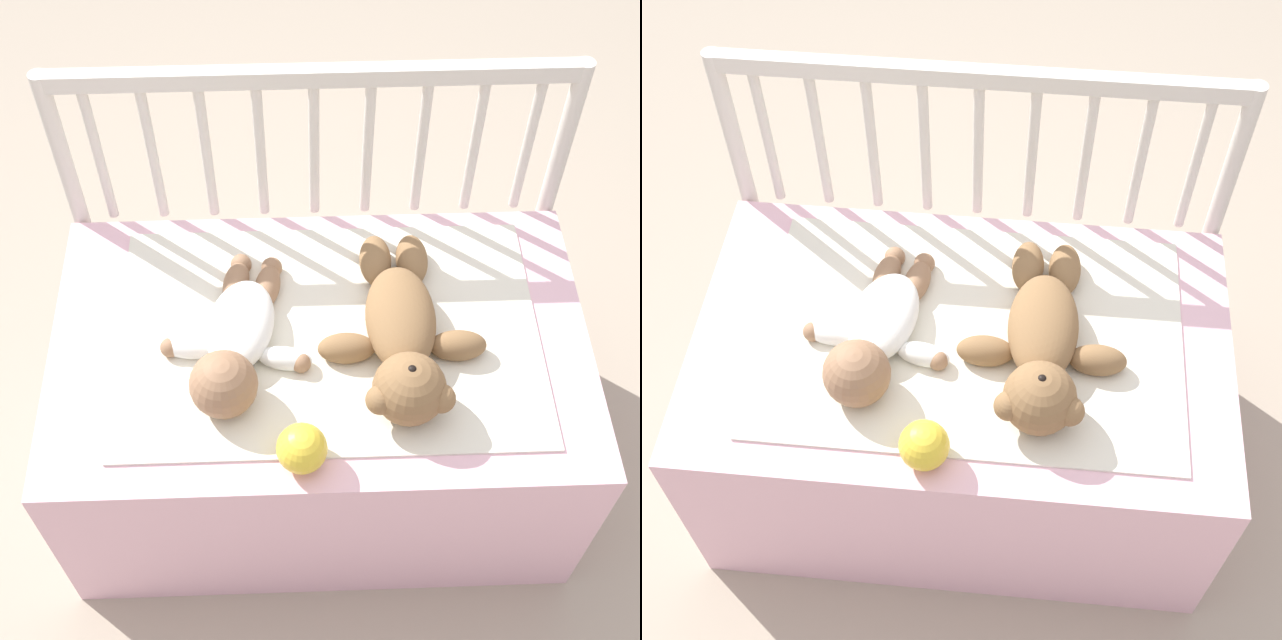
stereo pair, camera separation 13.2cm
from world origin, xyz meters
TOP-DOWN VIEW (x-y plane):
  - ground_plane at (0.00, 0.00)m, footprint 12.00×12.00m
  - crib_mattress at (0.00, 0.00)m, footprint 1.06×0.66m
  - crib_rail at (0.00, 0.35)m, footprint 1.06×0.04m
  - blanket at (0.02, 0.01)m, footprint 0.83×0.55m
  - teddy_bear at (0.16, -0.04)m, footprint 0.33×0.46m
  - baby at (-0.16, -0.03)m, footprint 0.30×0.40m
  - toy_ball at (-0.04, -0.26)m, footprint 0.09×0.09m

SIDE VIEW (x-z plane):
  - ground_plane at x=0.00m, z-range 0.00..0.00m
  - crib_mattress at x=0.00m, z-range 0.00..0.49m
  - blanket at x=0.02m, z-range 0.49..0.50m
  - baby at x=-0.16m, z-range 0.47..0.60m
  - toy_ball at x=-0.04m, z-range 0.49..0.58m
  - teddy_bear at x=0.16m, z-range 0.47..0.61m
  - crib_rail at x=0.00m, z-range 0.17..1.04m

